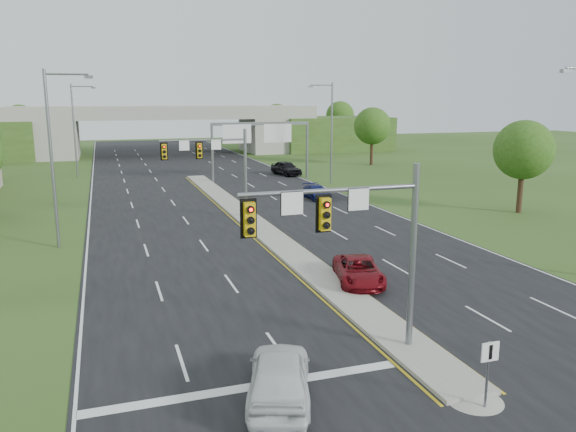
% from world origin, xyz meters
% --- Properties ---
extents(ground, '(240.00, 240.00, 0.00)m').
position_xyz_m(ground, '(0.00, 0.00, 0.00)').
color(ground, '#314C1B').
rests_on(ground, ground).
extents(road, '(24.00, 160.00, 0.02)m').
position_xyz_m(road, '(0.00, 35.00, 0.01)').
color(road, black).
rests_on(road, ground).
extents(median, '(2.00, 54.00, 0.16)m').
position_xyz_m(median, '(0.00, 23.00, 0.10)').
color(median, gray).
rests_on(median, road).
extents(median_nose, '(2.00, 2.00, 0.16)m').
position_xyz_m(median_nose, '(0.00, -4.00, 0.10)').
color(median_nose, gray).
rests_on(median_nose, road).
extents(lane_markings, '(23.72, 160.00, 0.01)m').
position_xyz_m(lane_markings, '(-0.60, 28.91, 0.02)').
color(lane_markings, gold).
rests_on(lane_markings, road).
extents(signal_mast_near, '(6.62, 0.60, 7.00)m').
position_xyz_m(signal_mast_near, '(-2.26, -0.07, 4.73)').
color(signal_mast_near, slate).
rests_on(signal_mast_near, ground).
extents(signal_mast_far, '(6.62, 0.60, 7.00)m').
position_xyz_m(signal_mast_far, '(-2.26, 24.93, 4.73)').
color(signal_mast_far, slate).
rests_on(signal_mast_far, ground).
extents(keep_right_sign, '(0.60, 0.13, 2.20)m').
position_xyz_m(keep_right_sign, '(0.00, -4.53, 1.52)').
color(keep_right_sign, slate).
rests_on(keep_right_sign, ground).
extents(sign_gantry, '(11.58, 0.44, 6.67)m').
position_xyz_m(sign_gantry, '(6.68, 44.92, 5.24)').
color(sign_gantry, slate).
rests_on(sign_gantry, ground).
extents(overpass, '(80.00, 14.00, 8.10)m').
position_xyz_m(overpass, '(0.00, 80.00, 3.55)').
color(overpass, gray).
rests_on(overpass, ground).
extents(lightpole_l_mid, '(2.85, 0.25, 11.00)m').
position_xyz_m(lightpole_l_mid, '(-13.30, 20.00, 6.10)').
color(lightpole_l_mid, slate).
rests_on(lightpole_l_mid, ground).
extents(lightpole_l_far, '(2.85, 0.25, 11.00)m').
position_xyz_m(lightpole_l_far, '(-13.30, 55.00, 6.10)').
color(lightpole_l_far, slate).
rests_on(lightpole_l_far, ground).
extents(lightpole_r_far, '(2.85, 0.25, 11.00)m').
position_xyz_m(lightpole_r_far, '(13.30, 40.00, 6.10)').
color(lightpole_r_far, slate).
rests_on(lightpole_r_far, ground).
extents(tree_r_near, '(4.80, 4.80, 7.60)m').
position_xyz_m(tree_r_near, '(22.00, 20.00, 5.18)').
color(tree_r_near, '#382316').
rests_on(tree_r_near, ground).
extents(tree_r_mid, '(5.20, 5.20, 8.12)m').
position_xyz_m(tree_r_mid, '(26.00, 55.00, 5.51)').
color(tree_r_mid, '#382316').
rests_on(tree_r_mid, ground).
extents(tree_back_b, '(5.60, 5.60, 8.32)m').
position_xyz_m(tree_back_b, '(-24.00, 94.00, 5.51)').
color(tree_back_b, '#382316').
rests_on(tree_back_b, ground).
extents(tree_back_c, '(5.60, 5.60, 8.32)m').
position_xyz_m(tree_back_c, '(24.00, 94.00, 5.51)').
color(tree_back_c, '#382316').
rests_on(tree_back_c, ground).
extents(tree_back_d, '(6.00, 6.00, 8.85)m').
position_xyz_m(tree_back_d, '(38.00, 94.00, 5.84)').
color(tree_back_d, '#382316').
rests_on(tree_back_d, ground).
extents(car_white, '(3.35, 5.11, 1.62)m').
position_xyz_m(car_white, '(-5.74, -2.01, 0.83)').
color(car_white, silver).
rests_on(car_white, road).
extents(car_far_a, '(3.30, 5.07, 1.30)m').
position_xyz_m(car_far_a, '(1.50, 7.56, 0.67)').
color(car_far_a, maroon).
rests_on(car_far_a, road).
extents(car_far_b, '(1.88, 4.39, 1.26)m').
position_xyz_m(car_far_b, '(8.44, 31.32, 0.65)').
color(car_far_b, '#0D1553').
rests_on(car_far_b, road).
extents(car_far_c, '(3.06, 5.36, 1.72)m').
position_xyz_m(car_far_c, '(11.00, 48.37, 0.88)').
color(car_far_c, black).
rests_on(car_far_c, road).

